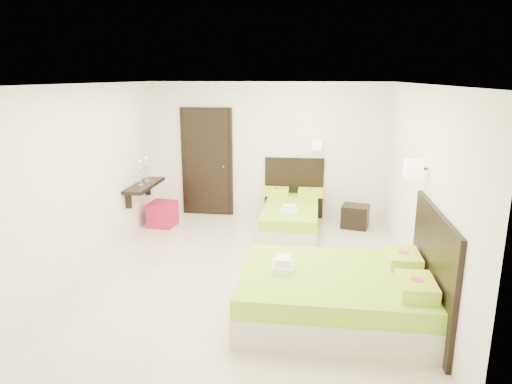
# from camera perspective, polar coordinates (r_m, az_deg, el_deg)

# --- Properties ---
(floor) EXTENTS (5.50, 5.50, 0.00)m
(floor) POSITION_cam_1_polar(r_m,az_deg,el_deg) (6.57, -1.24, -9.96)
(floor) COLOR beige
(floor) RESTS_ON ground
(bed_single) EXTENTS (1.13, 1.89, 1.56)m
(bed_single) POSITION_cam_1_polar(r_m,az_deg,el_deg) (8.18, 4.42, -2.87)
(bed_single) COLOR beige
(bed_single) RESTS_ON ground
(bed_double) EXTENTS (2.12, 1.80, 1.75)m
(bed_double) POSITION_cam_1_polar(r_m,az_deg,el_deg) (5.36, 10.67, -12.35)
(bed_double) COLOR beige
(bed_double) RESTS_ON ground
(nightstand) EXTENTS (0.55, 0.51, 0.41)m
(nightstand) POSITION_cam_1_polar(r_m,az_deg,el_deg) (8.55, 12.29, -3.00)
(nightstand) COLOR black
(nightstand) RESTS_ON ground
(ottoman) EXTENTS (0.50, 0.50, 0.45)m
(ottoman) POSITION_cam_1_polar(r_m,az_deg,el_deg) (8.60, -11.59, -2.71)
(ottoman) COLOR maroon
(ottoman) RESTS_ON ground
(door) EXTENTS (1.02, 0.15, 2.14)m
(door) POSITION_cam_1_polar(r_m,az_deg,el_deg) (9.02, -6.15, 3.69)
(door) COLOR black
(door) RESTS_ON ground
(console_shelf) EXTENTS (0.35, 1.20, 0.78)m
(console_shelf) POSITION_cam_1_polar(r_m,az_deg,el_deg) (8.32, -13.84, 0.79)
(console_shelf) COLOR black
(console_shelf) RESTS_ON ground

